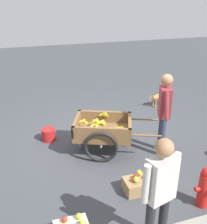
% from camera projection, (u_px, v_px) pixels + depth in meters
% --- Properties ---
extents(ground_plane, '(24.00, 24.00, 0.00)m').
position_uv_depth(ground_plane, '(104.00, 141.00, 5.77)').
color(ground_plane, '#3D3F44').
extents(fruit_cart, '(1.81, 1.34, 0.74)m').
position_uv_depth(fruit_cart, '(103.00, 131.00, 5.28)').
color(fruit_cart, brown).
rests_on(fruit_cart, ground).
extents(vendor_person, '(0.32, 0.56, 1.62)m').
position_uv_depth(vendor_person, '(164.00, 108.00, 4.98)').
color(vendor_person, '#333851').
rests_on(vendor_person, ground).
extents(dog, '(0.67, 0.24, 0.40)m').
position_uv_depth(dog, '(160.00, 97.00, 7.47)').
color(dog, '#AD7A38').
rests_on(dog, ground).
extents(fire_hydrant, '(0.25, 0.25, 0.67)m').
position_uv_depth(fire_hydrant, '(204.00, 187.00, 3.90)').
color(fire_hydrant, red).
rests_on(fire_hydrant, ground).
extents(plastic_bucket, '(0.29, 0.29, 0.27)m').
position_uv_depth(plastic_bucket, '(49.00, 135.00, 5.76)').
color(plastic_bucket, '#B21E1E').
rests_on(plastic_bucket, ground).
extents(apple_crate, '(0.44, 0.32, 0.32)m').
position_uv_depth(apple_crate, '(138.00, 184.00, 4.27)').
color(apple_crate, '#99754C').
rests_on(apple_crate, ground).
extents(bystander_person, '(0.51, 0.28, 1.55)m').
position_uv_depth(bystander_person, '(160.00, 188.00, 3.01)').
color(bystander_person, black).
rests_on(bystander_person, ground).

